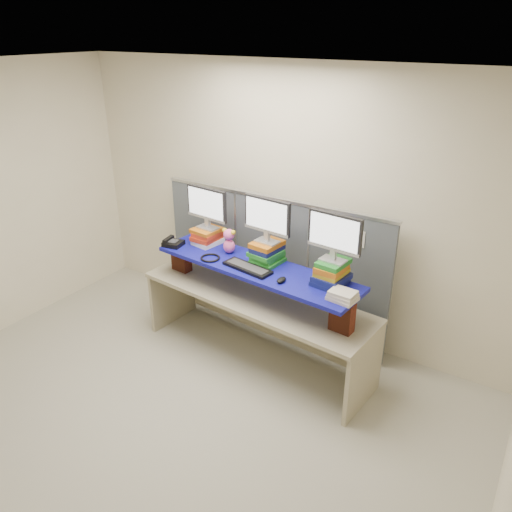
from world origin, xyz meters
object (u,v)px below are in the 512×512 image
Objects in this scene: monitor_right at (335,235)px; keyboard at (248,268)px; blue_board at (256,268)px; desk at (256,308)px; monitor_center at (267,218)px; monitor_left at (207,206)px; desk_phone at (173,243)px.

monitor_right is 0.90m from keyboard.
blue_board is 4.08× the size of keyboard.
monitor_right reaches higher than desk.
blue_board is at bearing -107.30° from monitor_center.
blue_board is 0.84m from monitor_left.
desk is at bearing 83.61° from keyboard.
monitor_center is at bearing 180.00° from monitor_right.
blue_board reaches higher than desk.
monitor_right is (1.43, -0.13, 0.05)m from monitor_left.
keyboard is at bearing -103.97° from monitor_center.
keyboard is at bearing -12.84° from desk_phone.
monitor_left is at bearing 170.51° from desk.
monitor_left reaches higher than desk.
desk is 0.91m from monitor_center.
desk_phone is (-0.94, 0.05, 0.01)m from keyboard.
desk is 1.18m from monitor_right.
keyboard is at bearing -17.85° from monitor_left.
blue_board is at bearing -170.82° from monitor_right.
monitor_center reaches higher than keyboard.
desk is 0.48m from keyboard.
desk_phone is at bearing -171.59° from blue_board.
keyboard is (-0.03, -0.10, 0.03)m from blue_board.
monitor_left is at bearing 180.00° from monitor_right.
desk is 1.09m from desk_phone.
monitor_center is (0.05, 0.11, 0.47)m from blue_board.
desk_phone is at bearing -171.59° from desk.
blue_board is 4.24× the size of monitor_left.
desk_phone is (-0.97, -0.06, 0.05)m from blue_board.
keyboard is at bearing -100.04° from desk.
monitor_center is at bearing 72.70° from desk.
desk_phone is at bearing -165.37° from monitor_center.
monitor_left is 1.00× the size of monitor_center.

